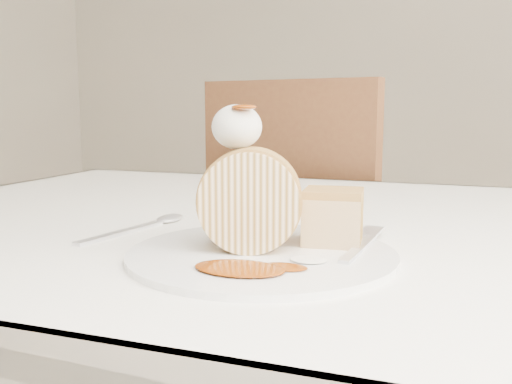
% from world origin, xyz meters
% --- Properties ---
extents(table, '(1.40, 0.90, 0.75)m').
position_xyz_m(table, '(0.00, 0.20, 0.66)').
color(table, white).
rests_on(table, ground).
extents(chair_far, '(0.54, 0.54, 0.97)m').
position_xyz_m(chair_far, '(-0.20, 0.86, 0.55)').
color(chair_far, brown).
rests_on(chair_far, ground).
extents(plate, '(0.31, 0.31, 0.01)m').
position_xyz_m(plate, '(-0.03, -0.01, 0.75)').
color(plate, white).
rests_on(plate, table).
extents(roulade_slice, '(0.12, 0.08, 0.10)m').
position_xyz_m(roulade_slice, '(-0.04, -0.00, 0.81)').
color(roulade_slice, beige).
rests_on(roulade_slice, plate).
extents(cake_chunk, '(0.07, 0.06, 0.05)m').
position_xyz_m(cake_chunk, '(0.04, 0.05, 0.78)').
color(cake_chunk, '#A87A3F').
rests_on(cake_chunk, plate).
extents(whipped_cream, '(0.05, 0.05, 0.05)m').
position_xyz_m(whipped_cream, '(-0.06, 0.01, 0.89)').
color(whipped_cream, silver).
rests_on(whipped_cream, roulade_slice).
extents(caramel_drizzle, '(0.03, 0.02, 0.01)m').
position_xyz_m(caramel_drizzle, '(-0.05, -0.00, 0.91)').
color(caramel_drizzle, '#742C04').
rests_on(caramel_drizzle, whipped_cream).
extents(caramel_pool, '(0.09, 0.07, 0.00)m').
position_xyz_m(caramel_pool, '(-0.02, -0.08, 0.76)').
color(caramel_pool, '#742C04').
rests_on(caramel_pool, plate).
extents(fork, '(0.04, 0.17, 0.00)m').
position_xyz_m(fork, '(0.07, 0.03, 0.76)').
color(fork, silver).
rests_on(fork, plate).
extents(spoon, '(0.06, 0.18, 0.00)m').
position_xyz_m(spoon, '(-0.23, 0.04, 0.75)').
color(spoon, silver).
rests_on(spoon, table).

